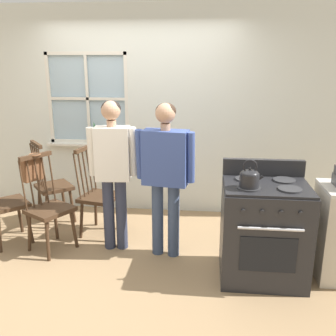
% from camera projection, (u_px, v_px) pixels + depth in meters
% --- Properties ---
extents(ground_plane, '(16.00, 16.00, 0.00)m').
position_uv_depth(ground_plane, '(121.00, 258.00, 3.94)').
color(ground_plane, '#937551').
extents(wall_back, '(6.40, 0.16, 2.70)m').
position_uv_depth(wall_back, '(145.00, 113.00, 4.91)').
color(wall_back, silver).
rests_on(wall_back, ground_plane).
extents(chair_by_window, '(0.56, 0.57, 1.06)m').
position_uv_depth(chair_by_window, '(49.00, 209.00, 4.01)').
color(chair_by_window, '#3D2819').
rests_on(chair_by_window, ground_plane).
extents(chair_near_wall, '(0.58, 0.58, 1.06)m').
position_uv_depth(chair_near_wall, '(52.00, 187.00, 4.73)').
color(chair_near_wall, '#3D2819').
rests_on(chair_near_wall, ground_plane).
extents(chair_center_cluster, '(0.48, 0.49, 1.06)m').
position_uv_depth(chair_center_cluster, '(98.00, 196.00, 4.39)').
color(chair_center_cluster, '#3D2819').
rests_on(chair_center_cluster, ground_plane).
extents(chair_near_stove, '(0.58, 0.58, 1.06)m').
position_uv_depth(chair_near_stove, '(5.00, 204.00, 4.16)').
color(chair_near_stove, '#3D2819').
rests_on(chair_near_stove, ground_plane).
extents(person_elderly_left, '(0.52, 0.24, 1.62)m').
position_uv_depth(person_elderly_left, '(113.00, 163.00, 3.90)').
color(person_elderly_left, '#2D3347').
rests_on(person_elderly_left, ground_plane).
extents(person_teen_center, '(0.61, 0.27, 1.61)m').
position_uv_depth(person_teen_center, '(165.00, 166.00, 3.76)').
color(person_teen_center, '#384766').
rests_on(person_teen_center, ground_plane).
extents(stove, '(0.78, 0.68, 1.08)m').
position_uv_depth(stove, '(263.00, 230.00, 3.50)').
color(stove, '#232326').
rests_on(stove, ground_plane).
extents(kettle, '(0.21, 0.17, 0.25)m').
position_uv_depth(kettle, '(250.00, 178.00, 3.24)').
color(kettle, black).
rests_on(kettle, stove).
extents(potted_plant, '(0.12, 0.12, 0.31)m').
position_uv_depth(potted_plant, '(95.00, 136.00, 4.98)').
color(potted_plant, beige).
rests_on(potted_plant, wall_back).
extents(handbag, '(0.25, 0.24, 0.31)m').
position_uv_depth(handbag, '(32.00, 168.00, 4.04)').
color(handbag, brown).
rests_on(handbag, chair_by_window).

